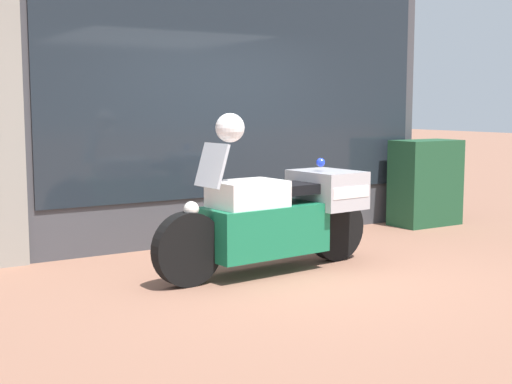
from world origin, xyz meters
name	(u,v)px	position (x,y,z in m)	size (l,w,h in m)	color
ground_plane	(304,272)	(0.00, 0.00, 0.00)	(60.00, 60.00, 0.00)	#8E604C
shop_building	(172,80)	(-0.44, 2.00, 1.90)	(6.31, 0.55, 3.79)	#424247
window_display	(235,196)	(0.41, 2.03, 0.50)	(4.89, 0.30, 2.12)	slate
paramedic_motorcycle	(279,215)	(-0.16, 0.22, 0.55)	(2.49, 0.76, 1.28)	black
utility_cabinet	(426,183)	(3.02, 1.38, 0.58)	(0.92, 0.52, 1.15)	#1E4C2D
white_helmet	(230,128)	(-0.73, 0.17, 1.41)	(0.27, 0.27, 0.27)	white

